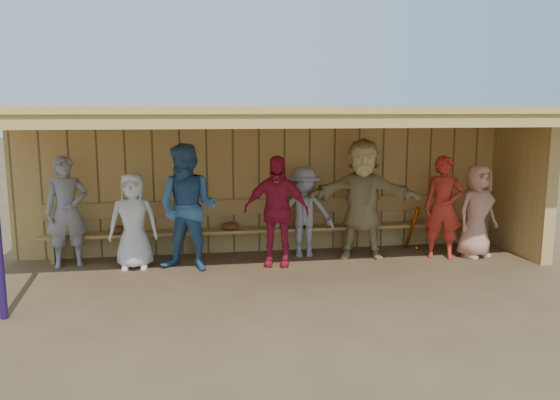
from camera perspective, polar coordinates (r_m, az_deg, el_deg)
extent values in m
plane|color=brown|center=(8.48, 0.38, -7.40)|extent=(90.00, 90.00, 0.00)
imported|color=gray|center=(9.17, -21.38, -1.14)|extent=(0.71, 0.53, 1.75)
imported|color=silver|center=(8.72, -15.08, -2.14)|extent=(0.74, 0.49, 1.51)
imported|color=#366697|center=(8.43, -9.59, -0.81)|extent=(1.16, 1.05, 1.95)
imported|color=#B81D39|center=(8.60, -0.41, -1.14)|extent=(1.10, 0.65, 1.75)
imported|color=gray|center=(9.16, 2.57, -1.24)|extent=(1.05, 0.68, 1.52)
imported|color=tan|center=(9.12, 8.63, 0.12)|extent=(1.94, 1.04, 1.99)
imported|color=#AF291C|center=(9.43, 16.69, -0.74)|extent=(0.73, 0.61, 1.71)
imported|color=tan|center=(9.65, 19.88, -1.12)|extent=(0.88, 0.71, 1.56)
cube|color=tan|center=(9.53, -0.95, 1.86)|extent=(8.60, 0.20, 2.40)
cube|color=tan|center=(10.18, 23.95, 1.53)|extent=(0.20, 1.62, 2.40)
cube|color=tan|center=(8.11, 0.40, 9.40)|extent=(8.80, 3.20, 0.10)
cube|color=tan|center=(6.64, 2.55, 8.27)|extent=(8.80, 0.10, 0.18)
cube|color=tan|center=(8.38, -26.43, 7.47)|extent=(0.08, 3.00, 0.16)
cube|color=tan|center=(8.15, -19.99, 7.85)|extent=(0.08, 3.00, 0.16)
cube|color=tan|center=(8.03, -13.25, 8.15)|extent=(0.08, 3.00, 0.16)
cube|color=tan|center=(8.01, -6.39, 8.34)|extent=(0.08, 3.00, 0.16)
cube|color=tan|center=(8.12, 0.39, 8.41)|extent=(0.08, 3.00, 0.16)
cube|color=tan|center=(8.33, 6.93, 8.37)|extent=(0.08, 3.00, 0.16)
cube|color=tan|center=(8.63, 13.06, 8.23)|extent=(0.08, 3.00, 0.16)
cube|color=tan|center=(9.03, 18.71, 8.02)|extent=(0.08, 3.00, 0.16)
cube|color=tan|center=(9.51, 23.83, 7.76)|extent=(0.08, 3.00, 0.16)
cube|color=tan|center=(9.38, -0.69, -3.07)|extent=(7.60, 0.32, 0.05)
cube|color=tan|center=(9.47, -0.83, -0.64)|extent=(7.60, 0.04, 0.26)
cube|color=tan|center=(9.61, -22.52, -4.88)|extent=(0.06, 0.29, 0.40)
cube|color=tan|center=(9.34, -8.58, -4.65)|extent=(0.06, 0.29, 0.40)
cube|color=tan|center=(9.70, 6.91, -4.08)|extent=(0.06, 0.29, 0.40)
cube|color=tan|center=(10.56, 19.06, -3.43)|extent=(0.06, 0.29, 0.40)
cylinder|color=#D55D19|center=(9.84, 13.58, -2.89)|extent=(0.13, 0.41, 0.80)
sphere|color=orange|center=(9.96, 14.07, -4.89)|extent=(0.08, 0.08, 0.08)
ellipsoid|color=#593319|center=(9.30, -16.57, -2.99)|extent=(0.30, 0.24, 0.14)
ellipsoid|color=#593319|center=(9.24, -5.22, -2.72)|extent=(0.30, 0.24, 0.14)
ellipsoid|color=#593319|center=(9.40, 2.31, -2.48)|extent=(0.30, 0.24, 0.14)
cylinder|color=#92BA5D|center=(9.59, 5.07, -2.01)|extent=(0.07, 0.07, 0.22)
cylinder|color=gold|center=(10.10, 13.88, -1.67)|extent=(0.07, 0.07, 0.22)
cylinder|color=#71BA5D|center=(10.05, 19.22, -4.60)|extent=(0.07, 0.07, 0.22)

